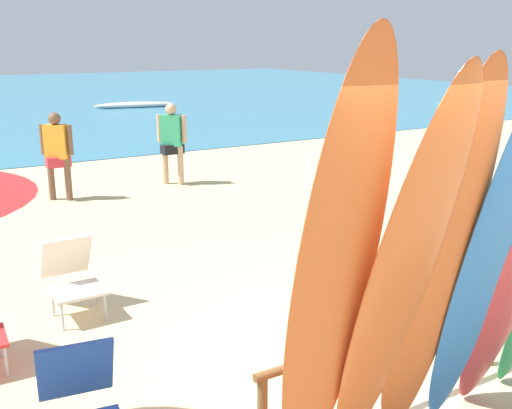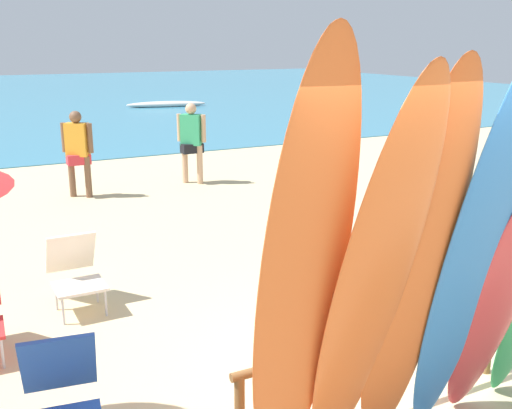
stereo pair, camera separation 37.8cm
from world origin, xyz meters
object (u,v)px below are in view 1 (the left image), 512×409
at_px(surfboard_rack, 393,348).
at_px(beachgoer_by_water, 57,150).
at_px(surfboard_orange_0, 334,283).
at_px(surfboard_blue_3, 491,252).
at_px(beach_chair_red, 72,273).
at_px(surfboard_orange_1, 399,285).
at_px(distant_boat, 135,105).
at_px(beachgoer_strolling, 172,138).
at_px(surfboard_orange_2, 437,269).
at_px(surfboard_red_4, 512,289).
at_px(beach_chair_striped, 80,400).

distance_m(surfboard_rack, beachgoer_by_water, 7.63).
bearing_deg(surfboard_orange_0, surfboard_blue_3, -0.54).
relative_size(surfboard_rack, beach_chair_red, 3.07).
distance_m(surfboard_orange_1, beachgoer_by_water, 8.20).
bearing_deg(distant_boat, beachgoer_strolling, -106.51).
bearing_deg(surfboard_orange_2, surfboard_red_4, 3.61).
relative_size(surfboard_blue_3, beach_chair_striped, 3.53).
bearing_deg(beachgoer_strolling, surfboard_orange_1, 120.00).
bearing_deg(surfboard_rack, surfboard_blue_3, -71.75).
height_order(surfboard_orange_2, beach_chair_striped, surfboard_orange_2).
height_order(surfboard_red_4, beach_chair_striped, surfboard_red_4).
height_order(beachgoer_strolling, beach_chair_striped, beachgoer_strolling).
height_order(surfboard_orange_1, beach_chair_striped, surfboard_orange_1).
xyz_separation_m(surfboard_orange_0, beachgoer_by_water, (0.29, 8.11, -0.52)).
bearing_deg(beach_chair_red, beachgoer_by_water, 77.59).
bearing_deg(surfboard_orange_0, beach_chair_striped, 140.27).
relative_size(surfboard_rack, beachgoer_strolling, 1.54).
bearing_deg(beachgoer_strolling, beachgoer_by_water, 46.67).
bearing_deg(surfboard_red_4, beach_chair_red, 122.19).
relative_size(surfboard_orange_0, beach_chair_red, 3.64).
bearing_deg(beach_chair_striped, beachgoer_strolling, 71.01).
bearing_deg(beachgoer_by_water, surfboard_red_4, -44.07).
height_order(surfboard_orange_0, surfboard_orange_1, surfboard_orange_0).
bearing_deg(beach_chair_striped, beachgoer_by_water, 86.31).
bearing_deg(surfboard_blue_3, beachgoer_by_water, 95.85).
distance_m(surfboard_orange_2, beach_chair_striped, 2.46).
relative_size(surfboard_red_4, beachgoer_by_water, 1.36).
bearing_deg(surfboard_blue_3, surfboard_rack, 107.72).
bearing_deg(surfboard_orange_0, surfboard_orange_1, -5.56).
relative_size(surfboard_red_4, distant_boat, 0.62).
height_order(surfboard_rack, surfboard_red_4, surfboard_red_4).
bearing_deg(surfboard_red_4, surfboard_orange_1, -177.53).
height_order(surfboard_blue_3, beachgoer_strolling, surfboard_blue_3).
xyz_separation_m(surfboard_red_4, beachgoer_strolling, (0.88, 8.22, -0.12)).
xyz_separation_m(beach_chair_red, distant_boat, (7.22, 18.57, -0.30)).
relative_size(beachgoer_strolling, distant_boat, 0.46).
bearing_deg(beachgoer_strolling, surfboard_orange_0, 117.11).
bearing_deg(beachgoer_by_water, beach_chair_red, -64.73).
bearing_deg(beachgoer_strolling, beach_chair_red, 100.64).
relative_size(surfboard_orange_2, beach_chair_striped, 3.36).
distance_m(surfboard_rack, surfboard_blue_3, 1.12).
bearing_deg(surfboard_orange_1, beach_chair_striped, 139.06).
xyz_separation_m(surfboard_orange_1, surfboard_blue_3, (0.78, -0.02, 0.07)).
relative_size(surfboard_rack, surfboard_orange_1, 0.88).
bearing_deg(surfboard_blue_3, surfboard_orange_1, 178.23).
bearing_deg(surfboard_blue_3, beach_chair_striped, 152.81).
xyz_separation_m(surfboard_red_4, distant_boat, (4.96, 21.99, -0.90)).
bearing_deg(beach_chair_red, surfboard_orange_2, -67.94).
relative_size(surfboard_orange_2, distant_boat, 0.80).
relative_size(surfboard_red_4, beachgoer_strolling, 1.34).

